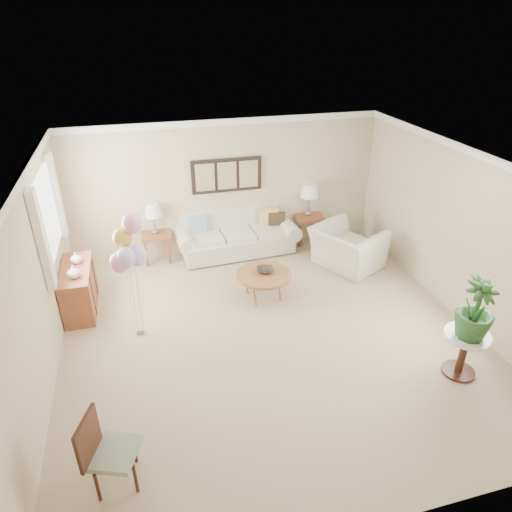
# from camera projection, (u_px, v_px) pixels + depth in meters

# --- Properties ---
(ground_plane) EXTENTS (6.00, 6.00, 0.00)m
(ground_plane) POSITION_uv_depth(u_px,v_px,m) (271.00, 335.00, 6.82)
(ground_plane) COLOR tan
(room_shell) EXTENTS (6.04, 6.04, 2.60)m
(room_shell) POSITION_uv_depth(u_px,v_px,m) (263.00, 236.00, 6.11)
(room_shell) COLOR beige
(room_shell) RESTS_ON ground
(wall_art_triptych) EXTENTS (1.35, 0.06, 0.65)m
(wall_art_triptych) POSITION_uv_depth(u_px,v_px,m) (227.00, 175.00, 8.61)
(wall_art_triptych) COLOR black
(wall_art_triptych) RESTS_ON ground
(sofa) EXTENTS (2.44, 1.02, 0.88)m
(sofa) POSITION_uv_depth(u_px,v_px,m) (237.00, 236.00, 9.06)
(sofa) COLOR beige
(sofa) RESTS_ON ground
(end_table_left) EXTENTS (0.54, 0.49, 0.59)m
(end_table_left) POSITION_uv_depth(u_px,v_px,m) (156.00, 237.00, 8.67)
(end_table_left) COLOR brown
(end_table_left) RESTS_ON ground
(end_table_right) EXTENTS (0.55, 0.50, 0.60)m
(end_table_right) POSITION_uv_depth(u_px,v_px,m) (308.00, 219.00, 9.41)
(end_table_right) COLOR brown
(end_table_right) RESTS_ON ground
(lamp_left) EXTENTS (0.33, 0.33, 0.57)m
(lamp_left) POSITION_uv_depth(u_px,v_px,m) (153.00, 211.00, 8.42)
(lamp_left) COLOR gray
(lamp_left) RESTS_ON end_table_left
(lamp_right) EXTENTS (0.37, 0.37, 0.65)m
(lamp_right) POSITION_uv_depth(u_px,v_px,m) (309.00, 192.00, 9.13)
(lamp_right) COLOR gray
(lamp_right) RESTS_ON end_table_right
(coffee_table) EXTENTS (0.92, 0.92, 0.46)m
(coffee_table) POSITION_uv_depth(u_px,v_px,m) (264.00, 275.00, 7.55)
(coffee_table) COLOR #93583D
(coffee_table) RESTS_ON ground
(decor_bowl) EXTENTS (0.35, 0.35, 0.07)m
(decor_bowl) POSITION_uv_depth(u_px,v_px,m) (265.00, 270.00, 7.55)
(decor_bowl) COLOR #2C2420
(decor_bowl) RESTS_ON coffee_table
(armchair) EXTENTS (1.46, 1.52, 0.77)m
(armchair) POSITION_uv_depth(u_px,v_px,m) (347.00, 248.00, 8.52)
(armchair) COLOR beige
(armchair) RESTS_ON ground
(side_table) EXTENTS (0.59, 0.59, 0.64)m
(side_table) POSITION_uv_depth(u_px,v_px,m) (465.00, 344.00, 5.90)
(side_table) COLOR silver
(side_table) RESTS_ON ground
(potted_plant) EXTENTS (0.56, 0.56, 0.84)m
(potted_plant) POSITION_uv_depth(u_px,v_px,m) (476.00, 309.00, 5.59)
(potted_plant) COLOR #1A4519
(potted_plant) RESTS_ON side_table
(accent_chair) EXTENTS (0.59, 0.58, 0.93)m
(accent_chair) POSITION_uv_depth(u_px,v_px,m) (105.00, 449.00, 4.48)
(accent_chair) COLOR gray
(accent_chair) RESTS_ON ground
(credenza) EXTENTS (0.46, 1.20, 0.74)m
(credenza) POSITION_uv_depth(u_px,v_px,m) (79.00, 289.00, 7.29)
(credenza) COLOR brown
(credenza) RESTS_ON ground
(vase_white) EXTENTS (0.26, 0.26, 0.20)m
(vase_white) POSITION_uv_depth(u_px,v_px,m) (73.00, 272.00, 6.83)
(vase_white) COLOR silver
(vase_white) RESTS_ON credenza
(vase_sage) EXTENTS (0.18, 0.18, 0.19)m
(vase_sage) POSITION_uv_depth(u_px,v_px,m) (76.00, 258.00, 7.23)
(vase_sage) COLOR beige
(vase_sage) RESTS_ON credenza
(balloon_cluster) EXTENTS (0.51, 0.48, 1.93)m
(balloon_cluster) POSITION_uv_depth(u_px,v_px,m) (128.00, 248.00, 6.15)
(balloon_cluster) COLOR gray
(balloon_cluster) RESTS_ON ground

